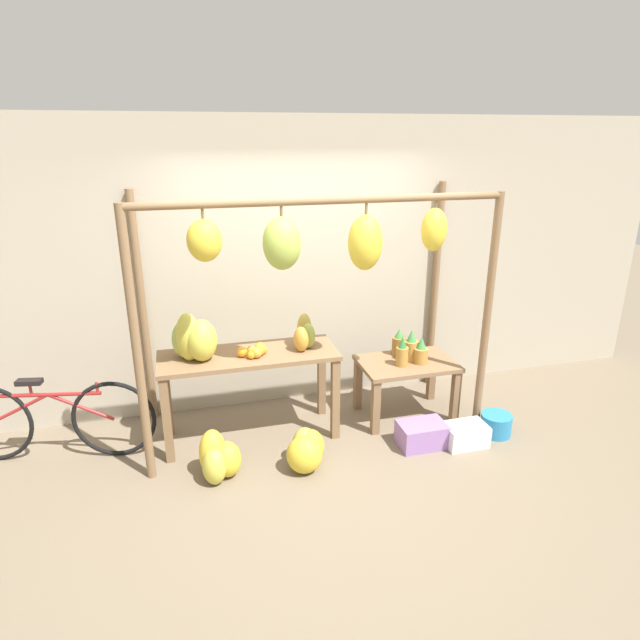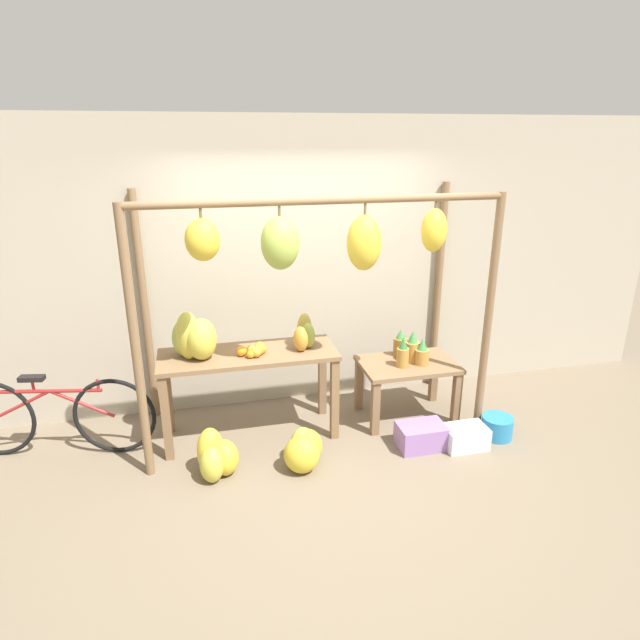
# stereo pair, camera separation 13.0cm
# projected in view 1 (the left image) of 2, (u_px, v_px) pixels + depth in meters

# --- Properties ---
(ground_plane) EXTENTS (20.00, 20.00, 0.00)m
(ground_plane) POSITION_uv_depth(u_px,v_px,m) (339.00, 475.00, 4.34)
(ground_plane) COLOR #756651
(shop_wall_back) EXTENTS (8.00, 0.08, 2.80)m
(shop_wall_back) POSITION_uv_depth(u_px,v_px,m) (296.00, 266.00, 5.22)
(shop_wall_back) COLOR #B2A893
(shop_wall_back) RESTS_ON ground_plane
(stall_awning) EXTENTS (3.00, 1.17, 2.18)m
(stall_awning) POSITION_uv_depth(u_px,v_px,m) (317.00, 262.00, 4.27)
(stall_awning) COLOR brown
(stall_awning) RESTS_ON ground_plane
(display_table_main) EXTENTS (1.55, 0.57, 0.81)m
(display_table_main) POSITION_uv_depth(u_px,v_px,m) (249.00, 368.00, 4.71)
(display_table_main) COLOR brown
(display_table_main) RESTS_ON ground_plane
(display_table_side) EXTENTS (0.90, 0.60, 0.57)m
(display_table_side) POSITION_uv_depth(u_px,v_px,m) (406.00, 372.00, 5.13)
(display_table_side) COLOR brown
(display_table_side) RESTS_ON ground_plane
(banana_pile_on_table) EXTENTS (0.44, 0.44, 0.42)m
(banana_pile_on_table) POSITION_uv_depth(u_px,v_px,m) (193.00, 339.00, 4.48)
(banana_pile_on_table) COLOR gold
(banana_pile_on_table) RESTS_ON display_table_main
(orange_pile) EXTENTS (0.26, 0.21, 0.09)m
(orange_pile) POSITION_uv_depth(u_px,v_px,m) (256.00, 351.00, 4.61)
(orange_pile) COLOR orange
(orange_pile) RESTS_ON display_table_main
(pineapple_cluster) EXTENTS (0.32, 0.38, 0.31)m
(pineapple_cluster) POSITION_uv_depth(u_px,v_px,m) (409.00, 349.00, 5.08)
(pineapple_cluster) COLOR #B27F38
(pineapple_cluster) RESTS_ON display_table_side
(banana_pile_ground_left) EXTENTS (0.39, 0.39, 0.41)m
(banana_pile_ground_left) POSITION_uv_depth(u_px,v_px,m) (218.00, 458.00, 4.27)
(banana_pile_ground_left) COLOR gold
(banana_pile_ground_left) RESTS_ON ground_plane
(banana_pile_ground_right) EXTENTS (0.40, 0.46, 0.32)m
(banana_pile_ground_right) POSITION_uv_depth(u_px,v_px,m) (306.00, 449.00, 4.42)
(banana_pile_ground_right) COLOR yellow
(banana_pile_ground_right) RESTS_ON ground_plane
(fruit_crate_white) EXTENTS (0.41, 0.28, 0.22)m
(fruit_crate_white) POSITION_uv_depth(u_px,v_px,m) (422.00, 434.00, 4.72)
(fruit_crate_white) COLOR #9970B7
(fruit_crate_white) RESTS_ON ground_plane
(blue_bucket) EXTENTS (0.28, 0.28, 0.20)m
(blue_bucket) POSITION_uv_depth(u_px,v_px,m) (496.00, 424.00, 4.91)
(blue_bucket) COLOR teal
(blue_bucket) RESTS_ON ground_plane
(parked_bicycle) EXTENTS (1.68, 0.36, 0.74)m
(parked_bicycle) POSITION_uv_depth(u_px,v_px,m) (52.00, 420.00, 4.46)
(parked_bicycle) COLOR black
(parked_bicycle) RESTS_ON ground_plane
(papaya_pile) EXTENTS (0.24, 0.31, 0.30)m
(papaya_pile) POSITION_uv_depth(u_px,v_px,m) (304.00, 334.00, 4.74)
(papaya_pile) COLOR #B2993D
(papaya_pile) RESTS_ON display_table_main
(fruit_crate_purple) EXTENTS (0.37, 0.25, 0.20)m
(fruit_crate_purple) POSITION_uv_depth(u_px,v_px,m) (465.00, 435.00, 4.74)
(fruit_crate_purple) COLOR silver
(fruit_crate_purple) RESTS_ON ground_plane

